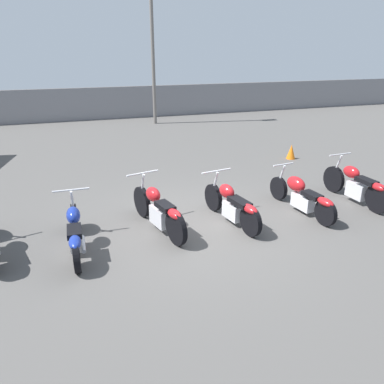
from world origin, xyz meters
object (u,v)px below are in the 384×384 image
object	(u,v)px
light_pole_left	(152,21)
motorcycle_slot_4	(302,195)
motorcycle_slot_1	(75,231)
traffic_cone_near	(291,152)
motorcycle_slot_2	(159,210)
motorcycle_slot_3	(232,205)
motorcycle_slot_5	(357,185)

from	to	relation	value
light_pole_left	motorcycle_slot_4	xyz separation A→B (m)	(0.76, -11.23, -4.13)
motorcycle_slot_1	traffic_cone_near	xyz separation A→B (m)	(7.01, 4.02, -0.15)
motorcycle_slot_2	motorcycle_slot_3	distance (m)	1.54
motorcycle_slot_2	traffic_cone_near	distance (m)	6.52
light_pole_left	motorcycle_slot_1	xyz separation A→B (m)	(-4.11, -11.44, -4.14)
motorcycle_slot_3	motorcycle_slot_5	xyz separation A→B (m)	(3.26, 0.12, 0.02)
motorcycle_slot_2	motorcycle_slot_3	bearing A→B (deg)	-19.58
light_pole_left	motorcycle_slot_2	xyz separation A→B (m)	(-2.48, -11.11, -4.10)
motorcycle_slot_5	motorcycle_slot_2	bearing A→B (deg)	176.29
motorcycle_slot_1	motorcycle_slot_2	distance (m)	1.66
motorcycle_slot_2	traffic_cone_near	size ratio (longest dim) A/B	4.46
motorcycle_slot_2	motorcycle_slot_4	bearing A→B (deg)	-15.93
motorcycle_slot_1	motorcycle_slot_4	world-z (taller)	motorcycle_slot_1
light_pole_left	motorcycle_slot_5	size ratio (longest dim) A/B	3.69
motorcycle_slot_4	motorcycle_slot_5	distance (m)	1.55
motorcycle_slot_3	motorcycle_slot_1	bearing A→B (deg)	173.37
motorcycle_slot_4	motorcycle_slot_5	size ratio (longest dim) A/B	1.03
motorcycle_slot_4	traffic_cone_near	bearing A→B (deg)	54.24
motorcycle_slot_4	motorcycle_slot_3	bearing A→B (deg)	174.64
light_pole_left	motorcycle_slot_5	xyz separation A→B (m)	(2.31, -11.14, -4.10)
light_pole_left	motorcycle_slot_2	size ratio (longest dim) A/B	3.62
light_pole_left	traffic_cone_near	bearing A→B (deg)	-68.68
light_pole_left	motorcycle_slot_1	distance (m)	12.84
motorcycle_slot_1	motorcycle_slot_5	size ratio (longest dim) A/B	1.01
motorcycle_slot_5	traffic_cone_near	bearing A→B (deg)	77.80
motorcycle_slot_1	motorcycle_slot_2	size ratio (longest dim) A/B	0.99
traffic_cone_near	motorcycle_slot_4	bearing A→B (deg)	-119.29
motorcycle_slot_2	traffic_cone_near	bearing A→B (deg)	20.70
motorcycle_slot_2	light_pole_left	bearing A→B (deg)	63.66
traffic_cone_near	motorcycle_slot_1	bearing A→B (deg)	-150.13
motorcycle_slot_4	motorcycle_slot_1	bearing A→B (deg)	176.02
motorcycle_slot_3	motorcycle_slot_5	bearing A→B (deg)	-7.75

